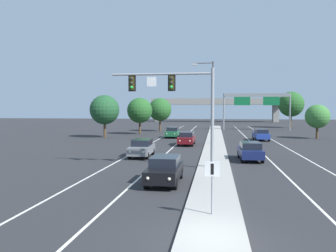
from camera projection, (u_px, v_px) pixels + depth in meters
The scene contains 22 objects.
ground_plane at pixel (212, 242), 11.28m from camera, with size 260.00×260.00×0.00m, color #28282B.
median_island at pixel (214, 159), 29.07m from camera, with size 2.40×110.00×0.15m, color #9E9B93.
lane_stripe_oncoming_center at pixel (171, 149), 36.65m from camera, with size 0.14×100.00×0.01m, color silver.
lane_stripe_receding_center at pixel (260, 151), 35.34m from camera, with size 0.14×100.00×0.01m, color silver.
edge_stripe_left at pixel (141, 149), 37.11m from camera, with size 0.14×100.00×0.01m, color silver.
edge_stripe_right at pixel (293, 151), 34.88m from camera, with size 0.14×100.00×0.01m, color silver.
overhead_signal_mast at pixel (179, 96), 24.79m from camera, with size 7.57×0.44×7.20m.
median_sign_post at pixel (212, 179), 13.64m from camera, with size 0.60×0.10×2.20m.
street_lamp_median at pixel (211, 97), 41.41m from camera, with size 2.58×0.28×10.00m.
car_oncoming_black at pixel (165, 169), 20.10m from camera, with size 1.83×4.47×1.58m.
car_oncoming_grey at pixel (142, 148), 31.01m from camera, with size 1.90×4.50×1.58m.
car_oncoming_darkred at pixel (187, 138), 40.85m from camera, with size 1.85×4.48×1.58m.
car_oncoming_green at pixel (172, 132), 51.31m from camera, with size 1.85×4.48×1.58m.
car_receding_navy at pixel (250, 151), 28.90m from camera, with size 1.91×4.51×1.58m.
car_receding_blue at pixel (261, 134), 46.83m from camera, with size 1.93×4.51×1.58m.
highway_sign_gantry at pixel (257, 100), 68.17m from camera, with size 13.28×0.42×7.50m.
overpass_bridge at pixel (216, 104), 111.80m from camera, with size 42.40×6.40×7.65m.
tree_far_right_b at pixel (317, 116), 49.23m from camera, with size 3.46×3.46×5.00m.
tree_far_left_c at pixel (140, 111), 57.74m from camera, with size 4.30×4.30×6.22m.
tree_far_right_c at pixel (291, 104), 76.47m from camera, with size 5.67×5.67×8.21m.
tree_far_left_b at pixel (105, 110), 51.18m from camera, with size 4.45×4.45×6.44m.
tree_far_left_a at pixel (160, 110), 65.24m from camera, with size 4.43×4.43×6.40m.
Camera 1 is at (0.11, -11.15, 4.43)m, focal length 36.28 mm.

